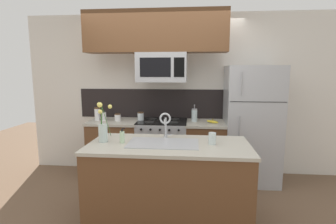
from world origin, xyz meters
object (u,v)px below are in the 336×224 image
at_px(stove_range, 162,149).
at_px(drinking_glass, 212,138).
at_px(dish_soap_bottle, 122,137).
at_px(storage_jar_short, 118,117).
at_px(storage_jar_medium, 104,116).
at_px(banana_bunch, 213,122).
at_px(sink_faucet, 165,122).
at_px(flower_vase, 103,130).
at_px(storage_jar_squat, 141,116).
at_px(french_press, 194,115).
at_px(microwave, 162,68).
at_px(refrigerator, 251,125).
at_px(storage_jar_tall, 97,114).

relative_size(stove_range, drinking_glass, 7.26).
xyz_separation_m(dish_soap_bottle, drinking_glass, (0.98, 0.04, -0.00)).
distance_m(storage_jar_short, drinking_glass, 1.84).
bearing_deg(storage_jar_medium, dish_soap_bottle, -62.76).
distance_m(banana_bunch, drinking_glass, 1.17).
xyz_separation_m(sink_faucet, flower_vase, (-0.67, -0.21, -0.06)).
height_order(dish_soap_bottle, drinking_glass, dish_soap_bottle).
bearing_deg(storage_jar_medium, storage_jar_squat, 3.83).
relative_size(storage_jar_squat, french_press, 0.52).
xyz_separation_m(microwave, storage_jar_medium, (-0.94, 0.00, -0.76)).
xyz_separation_m(french_press, drinking_glass, (0.19, -1.29, -0.04)).
relative_size(storage_jar_squat, banana_bunch, 0.74).
bearing_deg(refrigerator, storage_jar_squat, 179.93).
distance_m(stove_range, storage_jar_short, 0.87).
height_order(stove_range, storage_jar_squat, storage_jar_squat).
relative_size(refrigerator, storage_jar_short, 15.54).
xyz_separation_m(storage_jar_short, french_press, (1.20, 0.08, 0.04)).
distance_m(stove_range, storage_jar_squat, 0.62).
height_order(dish_soap_bottle, flower_vase, flower_vase).
bearing_deg(storage_jar_squat, microwave, -7.07).
bearing_deg(storage_jar_squat, storage_jar_medium, -176.17).
height_order(stove_range, microwave, microwave).
bearing_deg(stove_range, refrigerator, 0.84).
xyz_separation_m(storage_jar_short, drinking_glass, (1.39, -1.21, 0.01)).
bearing_deg(storage_jar_tall, storage_jar_short, -4.37).
xyz_separation_m(microwave, storage_jar_short, (-0.71, 0.00, -0.77)).
bearing_deg(microwave, french_press, 9.28).
bearing_deg(banana_bunch, storage_jar_medium, 178.57).
height_order(sink_faucet, drinking_glass, sink_faucet).
xyz_separation_m(storage_jar_short, sink_faucet, (0.86, -1.01, 0.14)).
bearing_deg(banana_bunch, refrigerator, 7.80).
distance_m(storage_jar_medium, drinking_glass, 2.02).
bearing_deg(sink_faucet, flower_vase, -162.63).
distance_m(stove_range, storage_jar_medium, 1.07).
bearing_deg(drinking_glass, flower_vase, -179.42).
xyz_separation_m(storage_jar_tall, flower_vase, (0.53, -1.25, 0.04)).
xyz_separation_m(refrigerator, french_press, (-0.86, 0.04, 0.13)).
xyz_separation_m(refrigerator, storage_jar_short, (-2.06, -0.04, 0.08)).
height_order(microwave, sink_faucet, microwave).
bearing_deg(french_press, storage_jar_squat, -177.42).
xyz_separation_m(storage_jar_medium, french_press, (1.43, 0.08, 0.02)).
bearing_deg(sink_faucet, storage_jar_squat, 115.51).
bearing_deg(drinking_glass, french_press, 98.19).
relative_size(storage_jar_medium, storage_jar_squat, 1.08).
bearing_deg(sink_faucet, storage_jar_medium, 137.12).
bearing_deg(stove_range, french_press, 6.90).
xyz_separation_m(microwave, french_press, (0.50, 0.08, -0.73)).
relative_size(storage_jar_squat, dish_soap_bottle, 0.85).
distance_m(storage_jar_tall, storage_jar_medium, 0.11).
height_order(stove_range, storage_jar_medium, storage_jar_medium).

